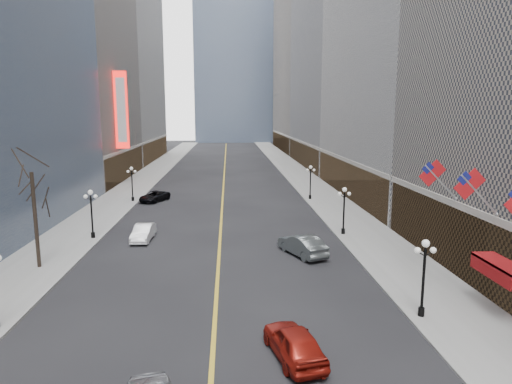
{
  "coord_description": "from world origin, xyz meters",
  "views": [
    {
      "loc": [
        0.88,
        6.11,
        11.64
      ],
      "look_at": [
        1.95,
        23.92,
        8.52
      ],
      "focal_mm": 32.0,
      "sensor_mm": 36.0,
      "label": 1
    }
  ],
  "objects": [
    {
      "name": "sidewalk_east",
      "position": [
        14.0,
        70.0,
        0.07
      ],
      "size": [
        6.0,
        230.0,
        0.15
      ],
      "primitive_type": "cube",
      "color": "gray",
      "rests_on": "ground"
    },
    {
      "name": "sidewalk_west",
      "position": [
        -14.0,
        70.0,
        0.07
      ],
      "size": [
        6.0,
        230.0,
        0.15
      ],
      "primitive_type": "cube",
      "color": "gray",
      "rests_on": "ground"
    },
    {
      "name": "lane_line",
      "position": [
        0.0,
        80.0,
        0.01
      ],
      "size": [
        0.25,
        200.0,
        0.02
      ],
      "primitive_type": "cube",
      "color": "gold",
      "rests_on": "ground"
    },
    {
      "name": "bldg_east_c",
      "position": [
        29.88,
        106.0,
        24.18
      ],
      "size": [
        26.6,
        40.6,
        48.8
      ],
      "color": "#9C9C9F",
      "rests_on": "ground"
    },
    {
      "name": "bldg_east_d",
      "position": [
        29.9,
        149.0,
        31.17
      ],
      "size": [
        26.6,
        46.6,
        62.8
      ],
      "color": "gray",
      "rests_on": "ground"
    },
    {
      "name": "bldg_west_c",
      "position": [
        -29.88,
        87.0,
        25.19
      ],
      "size": [
        26.6,
        30.6,
        50.8
      ],
      "color": "gray",
      "rests_on": "ground"
    },
    {
      "name": "bldg_west_d",
      "position": [
        -29.92,
        121.0,
        36.17
      ],
      "size": [
        26.6,
        38.6,
        72.8
      ],
      "color": "silver",
      "rests_on": "ground"
    },
    {
      "name": "streetlamp_east_1",
      "position": [
        11.8,
        30.0,
        2.9
      ],
      "size": [
        1.26,
        0.44,
        4.52
      ],
      "color": "black",
      "rests_on": "sidewalk_east"
    },
    {
      "name": "streetlamp_east_2",
      "position": [
        11.8,
        48.0,
        2.9
      ],
      "size": [
        1.26,
        0.44,
        4.52
      ],
      "color": "black",
      "rests_on": "sidewalk_east"
    },
    {
      "name": "streetlamp_east_3",
      "position": [
        11.8,
        66.0,
        2.9
      ],
      "size": [
        1.26,
        0.44,
        4.52
      ],
      "color": "black",
      "rests_on": "sidewalk_east"
    },
    {
      "name": "streetlamp_west_2",
      "position": [
        -11.8,
        48.0,
        2.9
      ],
      "size": [
        1.26,
        0.44,
        4.52
      ],
      "color": "black",
      "rests_on": "sidewalk_west"
    },
    {
      "name": "streetlamp_west_3",
      "position": [
        -11.8,
        66.0,
        2.9
      ],
      "size": [
        1.26,
        0.44,
        4.52
      ],
      "color": "black",
      "rests_on": "sidewalk_west"
    },
    {
      "name": "flag_4",
      "position": [
        15.31,
        32.0,
        7.29
      ],
      "size": [
        2.87,
        0.12,
        2.87
      ],
      "color": "#B2B2B7",
      "rests_on": "ground"
    },
    {
      "name": "flag_5",
      "position": [
        15.31,
        37.0,
        7.29
      ],
      "size": [
        2.87,
        0.12,
        2.87
      ],
      "color": "#B2B2B7",
      "rests_on": "ground"
    },
    {
      "name": "awning_c",
      "position": [
        16.11,
        30.0,
        3.08
      ],
      "size": [
        1.4,
        4.0,
        0.93
      ],
      "color": "maroon",
      "rests_on": "ground"
    },
    {
      "name": "theatre_marquee",
      "position": [
        -15.88,
        80.0,
        12.0
      ],
      "size": [
        2.0,
        0.55,
        12.0
      ],
      "color": "red",
      "rests_on": "ground"
    },
    {
      "name": "tree_west_far",
      "position": [
        -13.5,
        40.0,
        6.24
      ],
      "size": [
        3.6,
        3.6,
        7.92
      ],
      "color": "#2D231C",
      "rests_on": "sidewalk_west"
    },
    {
      "name": "car_nb_mid",
      "position": [
        -7.06,
        47.38,
        0.73
      ],
      "size": [
        1.72,
        4.51,
        1.47
      ],
      "primitive_type": "imported",
      "rotation": [
        0.0,
        0.0,
        -0.04
      ],
      "color": "white",
      "rests_on": "ground"
    },
    {
      "name": "car_nb_far",
      "position": [
        -9.0,
        66.19,
        0.68
      ],
      "size": [
        4.08,
        5.4,
        1.36
      ],
      "primitive_type": "imported",
      "rotation": [
        0.0,
        0.0,
        -0.43
      ],
      "color": "black",
      "rests_on": "ground"
    },
    {
      "name": "car_sb_mid",
      "position": [
        3.91,
        26.16,
        0.82
      ],
      "size": [
        2.96,
        5.11,
        1.64
      ],
      "primitive_type": "imported",
      "rotation": [
        0.0,
        0.0,
        3.37
      ],
      "color": "maroon",
      "rests_on": "ground"
    },
    {
      "name": "car_sb_far",
      "position": [
        6.86,
        42.06,
        0.86
      ],
      "size": [
        3.75,
        5.51,
        1.72
      ],
      "primitive_type": "imported",
      "rotation": [
        0.0,
        0.0,
        3.55
      ],
      "color": "#4E5455",
      "rests_on": "ground"
    }
  ]
}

